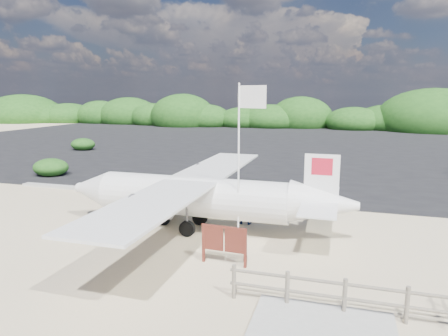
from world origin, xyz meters
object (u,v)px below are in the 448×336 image
Objects in this scene: baggage_cart at (144,220)px; aircraft_large at (391,152)px; signboard at (224,264)px; crew_b at (244,207)px; aircraft_small at (196,137)px; flagpole at (238,241)px; crew_a at (137,194)px.

aircraft_large is at bearing 51.71° from baggage_cart.
signboard is 4.54m from crew_b.
aircraft_small is (-14.78, 33.37, -0.78)m from crew_b.
baggage_cart is 1.76× the size of signboard.
flagpole is at bearing 93.62° from crew_b.
crew_b is 27.89m from aircraft_large.
aircraft_small is (-9.37, 33.16, -0.93)m from crew_a.
flagpole is 0.41× the size of aircraft_large.
crew_b is at bearing -1.58° from baggage_cart.
crew_b reaches higher than baggage_cart.
baggage_cart is at bearing 146.63° from signboard.
aircraft_large is (13.40, 27.27, 0.00)m from baggage_cart.
signboard is at bearing 90.65° from crew_b.
signboard is (4.94, -3.61, 0.00)m from baggage_cart.
aircraft_small is at bearing -70.82° from crew_b.
signboard is at bearing -48.30° from baggage_cart.
flagpole is at bearing -27.33° from baggage_cart.
aircraft_large is at bearing -113.29° from crew_b.
flagpole reaches higher than aircraft_small.
crew_b is (4.52, 0.84, 0.78)m from baggage_cart.
crew_b is at bearing 71.71° from aircraft_large.
crew_a is 1.19× the size of crew_b.
baggage_cart is at bearing 5.83° from crew_b.
aircraft_small reaches higher than baggage_cart.
flagpole is 2.31m from crew_b.
crew_a is (-5.73, 2.36, 0.93)m from flagpole.
flagpole is 2.30m from signboard.
flagpole is 6.27m from crew_a.
crew_b is at bearing 164.27° from crew_a.
crew_a reaches higher than baggage_cart.
baggage_cart is 30.38m from aircraft_large.
aircraft_small is (-15.20, 37.82, 0.00)m from signboard.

